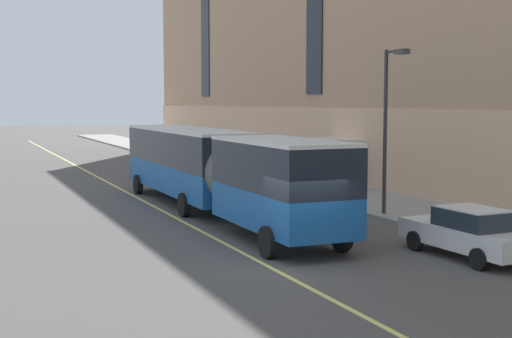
{
  "coord_description": "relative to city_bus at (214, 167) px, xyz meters",
  "views": [
    {
      "loc": [
        -9.33,
        -18.63,
        4.76
      ],
      "look_at": [
        2.87,
        10.27,
        1.8
      ],
      "focal_mm": 50.0,
      "sensor_mm": 36.0,
      "label": 1
    }
  ],
  "objects": [
    {
      "name": "city_bus",
      "position": [
        0.0,
        0.0,
        0.0
      ],
      "size": [
        2.92,
        20.01,
        3.52
      ],
      "color": "#19569E",
      "rests_on": "ground"
    },
    {
      "name": "sidewalk",
      "position": [
        8.16,
        -6.46,
        -1.98
      ],
      "size": [
        4.84,
        160.0,
        0.15
      ],
      "primitive_type": "cube",
      "color": "gray",
      "rests_on": "ground"
    },
    {
      "name": "street_lamp",
      "position": [
        6.34,
        -3.43,
        2.23
      ],
      "size": [
        0.36,
        1.48,
        6.73
      ],
      "color": "#2D2D30",
      "rests_on": "sidewalk"
    },
    {
      "name": "ground_plane",
      "position": [
        -0.6,
        -9.46,
        -2.05
      ],
      "size": [
        260.0,
        260.0,
        0.0
      ],
      "primitive_type": "plane",
      "color": "#4C4947"
    },
    {
      "name": "parked_car_white_0",
      "position": [
        4.55,
        9.07,
        -1.27
      ],
      "size": [
        2.01,
        4.58,
        1.56
      ],
      "color": "silver",
      "rests_on": "ground"
    },
    {
      "name": "lane_centerline",
      "position": [
        -1.7,
        -6.46,
        -2.05
      ],
      "size": [
        0.16,
        140.0,
        0.01
      ],
      "primitive_type": "cube",
      "color": "#E0D66B",
      "rests_on": "ground"
    },
    {
      "name": "parked_car_red_4",
      "position": [
        4.53,
        16.07,
        -1.27
      ],
      "size": [
        1.94,
        4.27,
        1.56
      ],
      "color": "#B21E19",
      "rests_on": "ground"
    },
    {
      "name": "parked_car_white_3",
      "position": [
        4.43,
        -10.83,
        -1.27
      ],
      "size": [
        2.01,
        4.81,
        1.56
      ],
      "color": "silver",
      "rests_on": "ground"
    }
  ]
}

